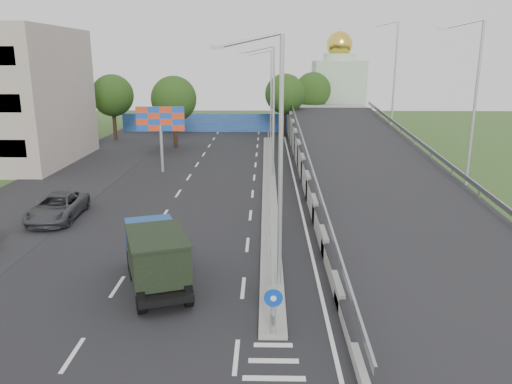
{
  "coord_description": "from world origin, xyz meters",
  "views": [
    {
      "loc": [
        -0.28,
        -13.08,
        9.3
      ],
      "look_at": [
        -0.81,
        13.41,
        2.2
      ],
      "focal_mm": 35.0,
      "sensor_mm": 36.0,
      "label": 1
    }
  ],
  "objects_px": {
    "lamp_post_mid": "(271,105)",
    "dump_truck": "(156,254)",
    "parked_car_c": "(57,207)",
    "lamp_post_far": "(269,90)",
    "church": "(338,87)",
    "billboard": "(160,123)",
    "sign_bollard": "(273,311)",
    "lamp_post_near": "(276,152)"
  },
  "relations": [
    {
      "from": "billboard",
      "to": "parked_car_c",
      "type": "relative_size",
      "value": 1.02
    },
    {
      "from": "sign_bollard",
      "to": "parked_car_c",
      "type": "distance_m",
      "value": 18.09
    },
    {
      "from": "lamp_post_far",
      "to": "lamp_post_near",
      "type": "bearing_deg",
      "value": -90.0
    },
    {
      "from": "lamp_post_mid",
      "to": "billboard",
      "type": "relative_size",
      "value": 1.83
    },
    {
      "from": "lamp_post_far",
      "to": "church",
      "type": "bearing_deg",
      "value": 54.76
    },
    {
      "from": "dump_truck",
      "to": "parked_car_c",
      "type": "xyz_separation_m",
      "value": [
        -7.81,
        8.83,
        -0.64
      ]
    },
    {
      "from": "sign_bollard",
      "to": "parked_car_c",
      "type": "height_order",
      "value": "sign_bollard"
    },
    {
      "from": "sign_bollard",
      "to": "lamp_post_mid",
      "type": "bearing_deg",
      "value": 89.74
    },
    {
      "from": "dump_truck",
      "to": "billboard",
      "type": "bearing_deg",
      "value": 81.27
    },
    {
      "from": "church",
      "to": "billboard",
      "type": "height_order",
      "value": "church"
    },
    {
      "from": "lamp_post_far",
      "to": "dump_truck",
      "type": "distance_m",
      "value": 40.3
    },
    {
      "from": "church",
      "to": "dump_truck",
      "type": "bearing_deg",
      "value": -105.46
    },
    {
      "from": "lamp_post_near",
      "to": "billboard",
      "type": "xyz_separation_m",
      "value": [
        -9.11,
        22.0,
        -1.62
      ]
    },
    {
      "from": "billboard",
      "to": "dump_truck",
      "type": "xyz_separation_m",
      "value": [
        4.14,
        -21.75,
        -2.79
      ]
    },
    {
      "from": "lamp_post_mid",
      "to": "dump_truck",
      "type": "relative_size",
      "value": 1.66
    },
    {
      "from": "lamp_post_far",
      "to": "lamp_post_mid",
      "type": "bearing_deg",
      "value": -90.0
    },
    {
      "from": "lamp_post_near",
      "to": "billboard",
      "type": "distance_m",
      "value": 23.87
    },
    {
      "from": "sign_bollard",
      "to": "lamp_post_mid",
      "type": "relative_size",
      "value": 0.17
    },
    {
      "from": "lamp_post_mid",
      "to": "church",
      "type": "height_order",
      "value": "church"
    },
    {
      "from": "lamp_post_near",
      "to": "lamp_post_mid",
      "type": "xyz_separation_m",
      "value": [
        0.0,
        20.0,
        0.0
      ]
    },
    {
      "from": "parked_car_c",
      "to": "lamp_post_mid",
      "type": "bearing_deg",
      "value": 38.19
    },
    {
      "from": "billboard",
      "to": "parked_car_c",
      "type": "xyz_separation_m",
      "value": [
        -3.67,
        -12.92,
        -3.44
      ]
    },
    {
      "from": "church",
      "to": "parked_car_c",
      "type": "xyz_separation_m",
      "value": [
        -22.67,
        -44.92,
        -4.56
      ]
    },
    {
      "from": "lamp_post_far",
      "to": "billboard",
      "type": "distance_m",
      "value": 20.24
    },
    {
      "from": "billboard",
      "to": "dump_truck",
      "type": "height_order",
      "value": "billboard"
    },
    {
      "from": "lamp_post_near",
      "to": "church",
      "type": "relative_size",
      "value": 0.73
    },
    {
      "from": "lamp_post_near",
      "to": "church",
      "type": "xyz_separation_m",
      "value": [
        9.89,
        54.0,
        -0.5
      ]
    },
    {
      "from": "lamp_post_far",
      "to": "parked_car_c",
      "type": "distance_m",
      "value": 33.84
    },
    {
      "from": "lamp_post_far",
      "to": "dump_truck",
      "type": "xyz_separation_m",
      "value": [
        -4.97,
        -39.75,
        -4.42
      ]
    },
    {
      "from": "dump_truck",
      "to": "parked_car_c",
      "type": "distance_m",
      "value": 11.81
    },
    {
      "from": "sign_bollard",
      "to": "billboard",
      "type": "distance_m",
      "value": 27.53
    },
    {
      "from": "lamp_post_mid",
      "to": "lamp_post_far",
      "type": "xyz_separation_m",
      "value": [
        0.0,
        20.0,
        0.0
      ]
    },
    {
      "from": "lamp_post_near",
      "to": "billboard",
      "type": "relative_size",
      "value": 1.83
    },
    {
      "from": "billboard",
      "to": "parked_car_c",
      "type": "height_order",
      "value": "billboard"
    },
    {
      "from": "lamp_post_mid",
      "to": "lamp_post_near",
      "type": "bearing_deg",
      "value": -90.0
    },
    {
      "from": "lamp_post_far",
      "to": "church",
      "type": "height_order",
      "value": "church"
    },
    {
      "from": "parked_car_c",
      "to": "sign_bollard",
      "type": "bearing_deg",
      "value": -47.85
    },
    {
      "from": "billboard",
      "to": "dump_truck",
      "type": "bearing_deg",
      "value": -79.23
    },
    {
      "from": "lamp_post_near",
      "to": "sign_bollard",
      "type": "bearing_deg",
      "value": -91.64
    },
    {
      "from": "billboard",
      "to": "church",
      "type": "bearing_deg",
      "value": 59.3
    },
    {
      "from": "lamp_post_near",
      "to": "parked_car_c",
      "type": "height_order",
      "value": "lamp_post_near"
    },
    {
      "from": "parked_car_c",
      "to": "church",
      "type": "bearing_deg",
      "value": 60.9
    }
  ]
}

